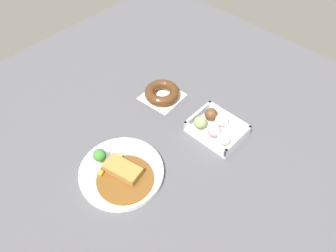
{
  "coord_description": "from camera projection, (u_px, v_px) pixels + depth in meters",
  "views": [
    {
      "loc": [
        0.41,
        -0.43,
        0.83
      ],
      "look_at": [
        -0.06,
        0.08,
        0.03
      ],
      "focal_mm": 35.5,
      "sensor_mm": 36.0,
      "label": 1
    }
  ],
  "objects": [
    {
      "name": "chocolate_ring_donut",
      "position": [
        162.0,
        93.0,
        1.18
      ],
      "size": [
        0.14,
        0.14,
        0.04
      ],
      "color": "white",
      "rests_on": "ground_plane"
    },
    {
      "name": "ground_plane",
      "position": [
        166.0,
        156.0,
        1.02
      ],
      "size": [
        1.6,
        1.6,
        0.0
      ],
      "primitive_type": "plane",
      "color": "#4C4C51"
    },
    {
      "name": "donut_box",
      "position": [
        215.0,
        128.0,
        1.07
      ],
      "size": [
        0.17,
        0.13,
        0.05
      ],
      "color": "silver",
      "rests_on": "ground_plane"
    },
    {
      "name": "curry_plate",
      "position": [
        121.0,
        172.0,
        0.97
      ],
      "size": [
        0.25,
        0.25,
        0.07
      ],
      "color": "white",
      "rests_on": "ground_plane"
    }
  ]
}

